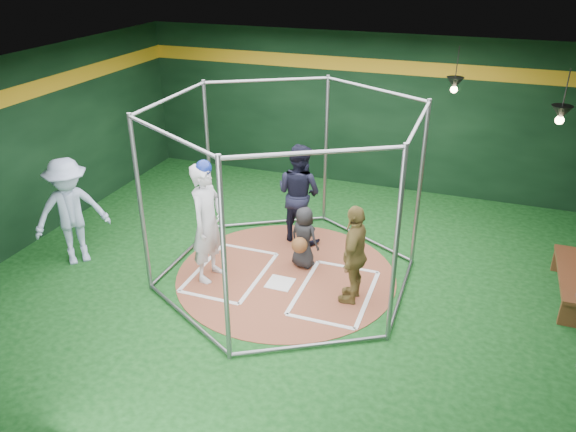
% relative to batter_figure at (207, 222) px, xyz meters
% --- Properties ---
extents(room_shell, '(10.10, 9.10, 3.53)m').
position_rel_batter_figure_xyz_m(room_shell, '(1.21, 0.49, 0.69)').
color(room_shell, '#0D3B11').
rests_on(room_shell, ground).
extents(clay_disc, '(3.80, 3.80, 0.01)m').
position_rel_batter_figure_xyz_m(clay_disc, '(1.21, 0.49, -1.06)').
color(clay_disc, brown).
rests_on(clay_disc, ground).
extents(home_plate, '(0.43, 0.43, 0.01)m').
position_rel_batter_figure_xyz_m(home_plate, '(1.21, 0.19, -1.05)').
color(home_plate, white).
rests_on(home_plate, clay_disc).
extents(batter_box_left, '(1.17, 1.77, 0.01)m').
position_rel_batter_figure_xyz_m(batter_box_left, '(0.26, 0.24, -1.05)').
color(batter_box_left, white).
rests_on(batter_box_left, clay_disc).
extents(batter_box_right, '(1.17, 1.77, 0.01)m').
position_rel_batter_figure_xyz_m(batter_box_right, '(2.16, 0.24, -1.05)').
color(batter_box_right, white).
rests_on(batter_box_right, clay_disc).
extents(batting_cage, '(4.05, 4.67, 3.00)m').
position_rel_batter_figure_xyz_m(batting_cage, '(1.21, 0.49, 0.43)').
color(batting_cage, gray).
rests_on(batting_cage, ground).
extents(pendant_lamp_near, '(0.34, 0.34, 0.90)m').
position_rel_batter_figure_xyz_m(pendant_lamp_near, '(3.41, 4.09, 1.67)').
color(pendant_lamp_near, black).
rests_on(pendant_lamp_near, room_shell).
extents(pendant_lamp_far, '(0.34, 0.34, 0.90)m').
position_rel_batter_figure_xyz_m(pendant_lamp_far, '(5.21, 2.49, 1.67)').
color(pendant_lamp_far, black).
rests_on(pendant_lamp_far, room_shell).
extents(batter_figure, '(0.55, 0.79, 2.14)m').
position_rel_batter_figure_xyz_m(batter_figure, '(0.00, 0.00, 0.00)').
color(batter_figure, silver).
rests_on(batter_figure, clay_disc).
extents(visitor_leopard, '(0.43, 0.98, 1.66)m').
position_rel_batter_figure_xyz_m(visitor_leopard, '(2.46, 0.17, -0.23)').
color(visitor_leopard, '#9F8744').
rests_on(visitor_leopard, clay_disc).
extents(catcher_figure, '(0.64, 0.65, 1.13)m').
position_rel_batter_figure_xyz_m(catcher_figure, '(1.40, 0.87, -0.49)').
color(catcher_figure, black).
rests_on(catcher_figure, clay_disc).
extents(umpire, '(1.12, 0.98, 1.92)m').
position_rel_batter_figure_xyz_m(umpire, '(0.98, 1.82, -0.09)').
color(umpire, black).
rests_on(umpire, clay_disc).
extents(bystander_blue, '(1.39, 1.43, 1.96)m').
position_rel_batter_figure_xyz_m(bystander_blue, '(-2.50, -0.32, -0.08)').
color(bystander_blue, '#ABBDE2').
rests_on(bystander_blue, ground).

